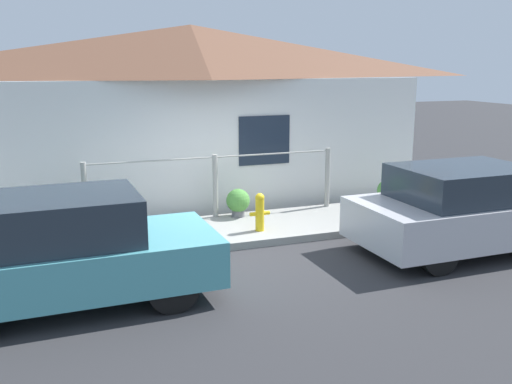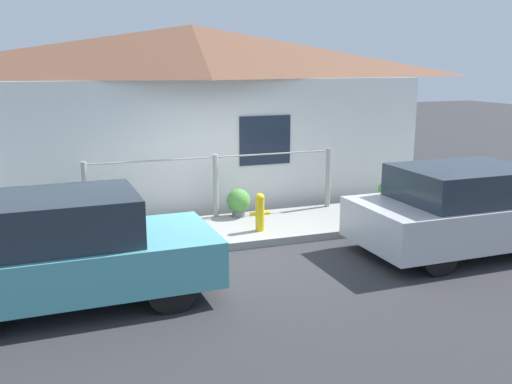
% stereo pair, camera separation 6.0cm
% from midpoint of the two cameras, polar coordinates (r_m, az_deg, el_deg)
% --- Properties ---
extents(ground_plane, '(60.00, 60.00, 0.00)m').
position_cam_midpoint_polar(ground_plane, '(9.56, -1.29, -5.79)').
color(ground_plane, '#2D2D30').
extents(sidewalk, '(24.00, 1.85, 0.13)m').
position_cam_midpoint_polar(sidewalk, '(10.38, -2.98, -3.90)').
color(sidewalk, gray).
rests_on(sidewalk, ground_plane).
extents(house, '(10.09, 2.23, 3.81)m').
position_cam_midpoint_polar(house, '(12.15, -6.48, 12.73)').
color(house, white).
rests_on(house, ground_plane).
extents(fence, '(4.90, 0.10, 1.22)m').
position_cam_midpoint_polar(fence, '(10.92, -4.25, 0.90)').
color(fence, '#999993').
rests_on(fence, sidewalk).
extents(car_left, '(3.80, 1.73, 1.45)m').
position_cam_midpoint_polar(car_left, '(7.64, -18.82, -5.63)').
color(car_left, teal).
rests_on(car_left, ground_plane).
extents(car_right, '(3.83, 1.81, 1.42)m').
position_cam_midpoint_polar(car_right, '(9.96, 20.21, -1.60)').
color(car_right, '#B7B7BC').
rests_on(car_right, ground_plane).
extents(fire_hydrant, '(0.37, 0.16, 0.68)m').
position_cam_midpoint_polar(fire_hydrant, '(10.06, 0.21, -1.92)').
color(fire_hydrant, yellow).
rests_on(fire_hydrant, sidewalk).
extents(potted_plant_near_hydrant, '(0.46, 0.46, 0.55)m').
position_cam_midpoint_polar(potted_plant_near_hydrant, '(11.00, -1.97, -0.97)').
color(potted_plant_near_hydrant, slate).
rests_on(potted_plant_near_hydrant, sidewalk).
extents(potted_plant_by_fence, '(0.36, 0.36, 0.53)m').
position_cam_midpoint_polar(potted_plant_by_fence, '(10.02, -17.46, -2.92)').
color(potted_plant_by_fence, slate).
rests_on(potted_plant_by_fence, sidewalk).
extents(potted_plant_corner, '(0.42, 0.42, 0.54)m').
position_cam_midpoint_polar(potted_plant_corner, '(12.14, 12.85, 0.05)').
color(potted_plant_corner, brown).
rests_on(potted_plant_corner, sidewalk).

